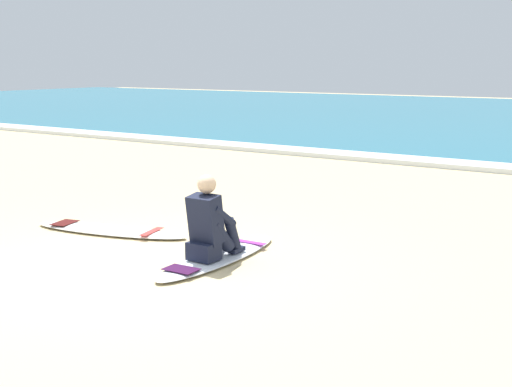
{
  "coord_description": "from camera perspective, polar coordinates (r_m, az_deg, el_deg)",
  "views": [
    {
      "loc": [
        5.12,
        -5.26,
        2.22
      ],
      "look_at": [
        0.29,
        1.93,
        0.55
      ],
      "focal_mm": 47.63,
      "sensor_mm": 36.0,
      "label": 1
    }
  ],
  "objects": [
    {
      "name": "surfboard_spare_near",
      "position": [
        9.24,
        -12.17,
        -3.01
      ],
      "size": [
        2.32,
        1.0,
        0.08
      ],
      "color": "white",
      "rests_on": "ground"
    },
    {
      "name": "surfboard_main",
      "position": [
        7.82,
        -3.14,
        -5.33
      ],
      "size": [
        0.6,
        2.21,
        0.08
      ],
      "color": "silver",
      "rests_on": "ground"
    },
    {
      "name": "ground_plane",
      "position": [
        7.67,
        -9.96,
        -6.08
      ],
      "size": [
        80.0,
        80.0,
        0.0
      ],
      "primitive_type": "plane",
      "color": "#CCB584"
    },
    {
      "name": "surfer_seated",
      "position": [
        7.58,
        -3.88,
        -2.73
      ],
      "size": [
        0.37,
        0.7,
        0.95
      ],
      "color": "black",
      "rests_on": "surfboard_main"
    },
    {
      "name": "breaking_foam",
      "position": [
        15.54,
        14.32,
        2.58
      ],
      "size": [
        80.0,
        0.9,
        0.11
      ],
      "primitive_type": "cube",
      "color": "white",
      "rests_on": "ground"
    }
  ]
}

